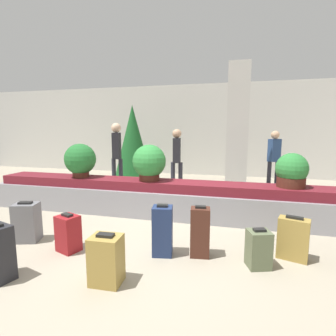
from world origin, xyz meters
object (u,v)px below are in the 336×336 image
object	(u,v)px
potted_plant_2	(149,163)
decorated_tree	(133,141)
suitcase_0	(293,239)
suitcase_4	(106,260)
traveler_2	(117,150)
suitcase_3	(27,222)
suitcase_6	(259,249)
traveler_1	(177,155)
suitcase_7	(162,231)
suitcase_1	(200,232)
potted_plant_1	(292,171)
potted_plant_0	(80,160)
traveler_0	(274,155)
pillar	(237,131)
suitcase_2	(68,233)

from	to	relation	value
potted_plant_2	decorated_tree	world-z (taller)	decorated_tree
suitcase_0	decorated_tree	bearing A→B (deg)	148.92
suitcase_4	traveler_2	size ratio (longest dim) A/B	0.31
suitcase_0	suitcase_3	xyz separation A→B (m)	(-3.66, -0.38, 0.02)
suitcase_6	traveler_1	xyz separation A→B (m)	(-1.76, 3.44, 0.75)
suitcase_4	suitcase_7	xyz separation A→B (m)	(0.40, 0.77, 0.06)
suitcase_1	potted_plant_1	world-z (taller)	potted_plant_1
suitcase_0	potted_plant_0	bearing A→B (deg)	179.07
potted_plant_0	decorated_tree	xyz separation A→B (m)	(-0.12, 3.11, 0.26)
potted_plant_0	potted_plant_2	world-z (taller)	potted_plant_2
potted_plant_0	decorated_tree	bearing A→B (deg)	92.17
suitcase_0	suitcase_3	size ratio (longest dim) A/B	0.94
potted_plant_2	traveler_1	size ratio (longest dim) A/B	0.42
suitcase_3	traveler_2	bearing A→B (deg)	75.30
traveler_1	suitcase_6	bearing A→B (deg)	-160.63
traveler_1	decorated_tree	bearing A→B (deg)	46.76
suitcase_3	suitcase_0	bearing A→B (deg)	-10.87
potted_plant_0	traveler_0	bearing A→B (deg)	35.88
suitcase_3	traveler_0	world-z (taller)	traveler_0
suitcase_0	suitcase_1	xyz separation A→B (m)	(-1.15, -0.22, 0.06)
pillar	potted_plant_2	distance (m)	2.68
suitcase_6	suitcase_4	bearing A→B (deg)	-173.23
decorated_tree	suitcase_6	bearing A→B (deg)	-53.39
suitcase_6	potted_plant_1	size ratio (longest dim) A/B	0.83
suitcase_3	pillar	bearing A→B (deg)	34.42
traveler_2	decorated_tree	bearing A→B (deg)	-8.35
potted_plant_0	decorated_tree	size ratio (longest dim) A/B	0.29
traveler_1	traveler_2	distance (m)	1.60
suitcase_4	suitcase_6	xyz separation A→B (m)	(1.59, 0.75, -0.04)
suitcase_3	traveler_0	distance (m)	6.04
suitcase_2	traveler_0	distance (m)	5.67
suitcase_6	suitcase_2	bearing A→B (deg)	165.98
suitcase_3	suitcase_4	xyz separation A→B (m)	(1.63, -0.69, -0.02)
suitcase_0	suitcase_2	xyz separation A→B (m)	(-2.88, -0.51, -0.02)
suitcase_2	traveler_2	size ratio (longest dim) A/B	0.29
suitcase_3	decorated_tree	world-z (taller)	decorated_tree
decorated_tree	suitcase_2	bearing A→B (deg)	-78.23
traveler_1	decorated_tree	xyz separation A→B (m)	(-1.69, 1.21, 0.30)
suitcase_2	traveler_2	xyz separation A→B (m)	(-0.90, 3.45, 0.84)
decorated_tree	traveler_2	bearing A→B (deg)	-85.68
traveler_2	pillar	bearing A→B (deg)	-96.08
suitcase_4	potted_plant_0	bearing A→B (deg)	124.84
traveler_1	potted_plant_0	bearing A→B (deg)	132.68
suitcase_4	traveler_2	distance (m)	4.45
potted_plant_0	traveler_1	xyz separation A→B (m)	(1.57, 1.90, -0.04)
suitcase_1	potted_plant_2	bearing A→B (deg)	122.09
suitcase_1	potted_plant_2	size ratio (longest dim) A/B	0.98
suitcase_1	suitcase_3	bearing A→B (deg)	176.99
pillar	suitcase_6	bearing A→B (deg)	-85.62
potted_plant_0	traveler_1	size ratio (longest dim) A/B	0.42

